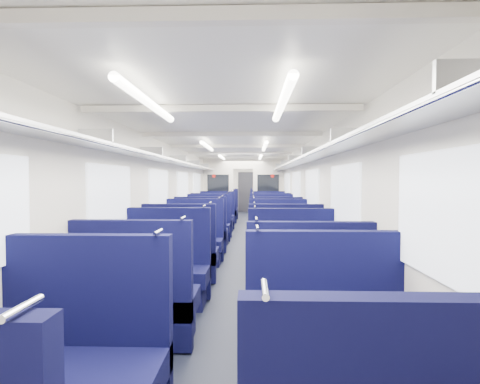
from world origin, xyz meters
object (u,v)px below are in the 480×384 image
at_px(seat_12, 201,234).
at_px(seat_14, 207,228).
at_px(end_door, 246,192).
at_px(seat_13, 275,235).
at_px(seat_15, 272,228).
at_px(seat_10, 193,243).
at_px(seat_21, 266,212).
at_px(seat_20, 221,213).
at_px(bulkhead, 243,191).
at_px(seat_6, 165,274).
at_px(seat_17, 270,222).
at_px(seat_8, 181,257).
at_px(seat_19, 268,218).
at_px(seat_5, 308,309).
at_px(seat_23, 265,210).
at_px(seat_18, 216,218).
at_px(seat_11, 279,244).
at_px(seat_22, 223,210).
at_px(seat_4, 137,305).
at_px(seat_16, 212,223).
at_px(seat_2, 78,369).
at_px(seat_3, 327,355).
at_px(seat_9, 285,257).

height_order(seat_12, seat_14, same).
xyz_separation_m(end_door, seat_13, (0.83, -10.33, -0.60)).
xyz_separation_m(seat_12, seat_15, (1.66, 1.22, 0.00)).
bearing_deg(seat_10, seat_21, 76.15).
xyz_separation_m(seat_12, seat_20, (0.00, 5.45, 0.00)).
bearing_deg(seat_21, seat_15, -90.00).
distance_m(bulkhead, seat_13, 4.92).
height_order(seat_6, seat_20, same).
bearing_deg(seat_17, seat_8, -109.36).
bearing_deg(seat_12, seat_19, 64.81).
bearing_deg(seat_5, seat_23, 90.00).
xyz_separation_m(seat_18, seat_23, (1.66, 3.19, 0.00)).
distance_m(seat_11, seat_22, 7.91).
bearing_deg(seat_17, seat_20, 118.03).
distance_m(seat_12, seat_15, 2.06).
relative_size(seat_4, seat_18, 1.00).
height_order(seat_12, seat_21, same).
relative_size(seat_8, seat_23, 1.00).
relative_size(seat_4, seat_16, 1.00).
xyz_separation_m(seat_13, seat_15, (0.00, 1.27, 0.00)).
relative_size(bulkhead, seat_14, 2.18).
xyz_separation_m(seat_2, seat_18, (0.00, 9.40, 0.00)).
bearing_deg(seat_4, seat_20, 90.00).
bearing_deg(seat_16, seat_19, 39.65).
height_order(seat_13, seat_15, same).
height_order(seat_3, seat_20, same).
bearing_deg(seat_12, end_door, 85.39).
bearing_deg(seat_23, seat_6, -99.27).
distance_m(seat_5, seat_10, 3.94).
xyz_separation_m(bulkhead, seat_13, (0.83, -4.78, -0.84)).
distance_m(end_door, seat_3, 15.97).
xyz_separation_m(bulkhead, seat_3, (0.83, -10.38, -0.84)).
relative_size(end_door, seat_19, 1.56).
bearing_deg(seat_8, seat_16, 90.00).
bearing_deg(seat_18, seat_11, -70.62).
relative_size(seat_2, seat_20, 1.00).
distance_m(bulkhead, seat_14, 3.77).
xyz_separation_m(seat_4, seat_23, (1.66, 11.37, 0.00)).
distance_m(bulkhead, seat_19, 1.68).
height_order(seat_13, seat_23, same).
relative_size(end_door, seat_11, 1.56).
xyz_separation_m(seat_10, seat_14, (0.00, 2.32, 0.00)).
distance_m(seat_8, seat_9, 1.66).
distance_m(bulkhead, seat_16, 2.84).
height_order(seat_9, seat_12, same).
height_order(seat_5, seat_17, same).
relative_size(seat_8, seat_15, 1.00).
bearing_deg(seat_19, seat_22, 118.91).
relative_size(bulkhead, seat_13, 2.18).
height_order(seat_5, seat_22, same).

